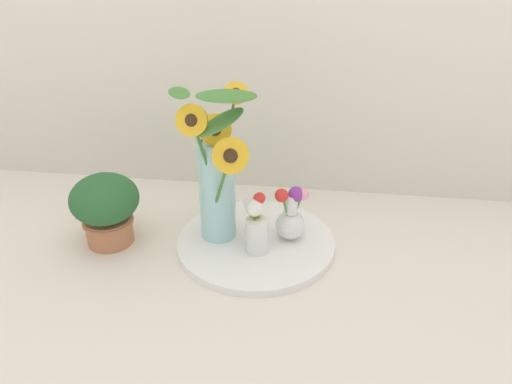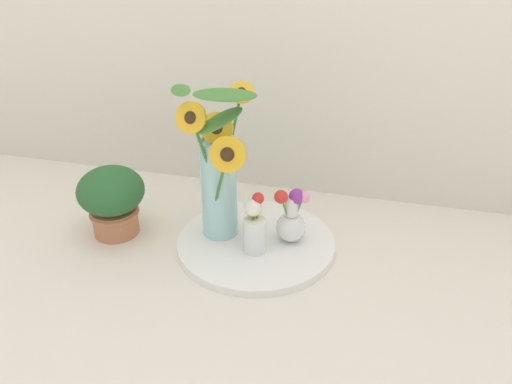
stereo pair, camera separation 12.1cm
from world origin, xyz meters
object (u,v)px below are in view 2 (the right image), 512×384
at_px(mason_jar_sunflowers, 219,175).
at_px(vase_small_center, 254,222).
at_px(vase_bulb_right, 292,219).
at_px(serving_tray, 256,243).
at_px(potted_plant, 112,198).

bearing_deg(mason_jar_sunflowers, vase_small_center, -23.71).
bearing_deg(vase_bulb_right, vase_small_center, -143.90).
relative_size(serving_tray, potted_plant, 2.14).
height_order(serving_tray, vase_bulb_right, vase_bulb_right).
xyz_separation_m(serving_tray, mason_jar_sunflowers, (-0.10, 0.01, 0.18)).
bearing_deg(potted_plant, vase_small_center, -1.61).
relative_size(serving_tray, vase_bulb_right, 2.65).
height_order(serving_tray, potted_plant, potted_plant).
relative_size(vase_small_center, potted_plant, 0.81).
xyz_separation_m(mason_jar_sunflowers, vase_bulb_right, (0.18, 0.02, -0.11)).
bearing_deg(vase_small_center, serving_tray, 96.70).
height_order(vase_small_center, vase_bulb_right, same).
relative_size(mason_jar_sunflowers, vase_bulb_right, 2.71).
bearing_deg(vase_small_center, potted_plant, 178.39).
height_order(serving_tray, vase_small_center, vase_small_center).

